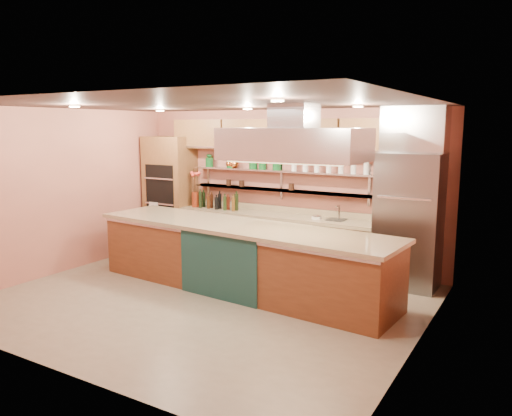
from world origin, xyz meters
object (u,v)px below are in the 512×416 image
Objects in this scene: refrigerator at (409,221)px; copper_kettle at (234,164)px; kitchen_scale at (317,217)px; island at (240,257)px; flower_vase at (196,199)px; green_canister at (262,165)px.

refrigerator reaches higher than copper_kettle.
refrigerator is 1.55m from kitchen_scale.
island is at bearing -54.70° from copper_kettle.
island is 24.53× the size of copper_kettle.
flower_vase is at bearing 179.86° from refrigerator.
island is at bearing -100.64° from kitchen_scale.
island is 2.45m from copper_kettle.
copper_kettle reaches higher than kitchen_scale.
kitchen_scale is (2.58, 0.00, -0.11)m from flower_vase.
green_canister is at bearing 0.00° from copper_kettle.
flower_vase is (-1.96, 1.49, 0.57)m from island.
refrigerator is 4.13m from flower_vase.
island is 2.21m from green_canister.
copper_kettle is 0.63m from green_canister.
green_canister is at bearing 113.25° from island.
copper_kettle is (-1.83, 0.22, 0.82)m from kitchen_scale.
copper_kettle is at bearing -174.75° from kitchen_scale.
flower_vase is at bearing -167.90° from kitchen_scale.
copper_kettle is at bearing 16.35° from flower_vase.
island reaches higher than kitchen_scale.
flower_vase is 1.57m from green_canister.
refrigerator is 14.59× the size of kitchen_scale.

